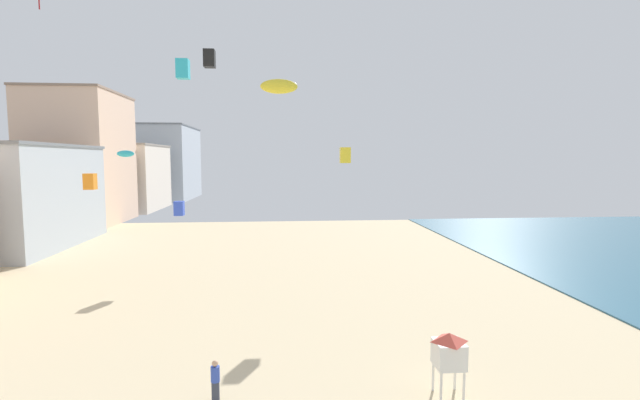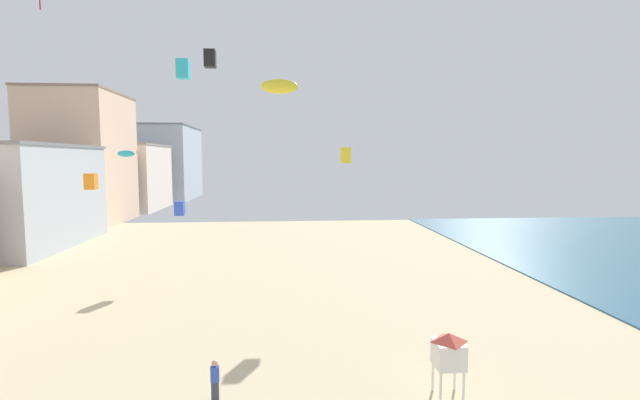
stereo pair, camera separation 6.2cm
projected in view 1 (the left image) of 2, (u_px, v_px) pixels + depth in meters
name	position (u px, v px, depth m)	size (l,w,h in m)	color
boardwalk_hotel_mid	(4.00, 196.00, 46.59)	(13.66, 18.39, 10.86)	#ADB7C1
boardwalk_hotel_far	(81.00, 158.00, 64.41)	(11.28, 14.77, 18.86)	beige
boardwalk_hotel_distant	(124.00, 177.00, 81.95)	(13.04, 17.16, 11.97)	silver
boardwalk_hotel_furthest	(158.00, 163.00, 104.76)	(16.18, 22.25, 16.92)	#ADB7C1
kite_flyer	(215.00, 378.00, 17.09)	(0.34, 0.34, 1.64)	#383D4C
lifeguard_stand	(449.00, 351.00, 17.42)	(1.10, 1.10, 2.55)	white
kite_cyan_parafoil	(126.00, 154.00, 34.00)	(1.29, 0.36, 0.50)	#2DB7CC
kite_yellow_box	(345.00, 155.00, 32.67)	(0.73, 0.73, 1.14)	yellow
kite_cyan_box	(183.00, 69.00, 24.86)	(0.67, 0.67, 1.06)	#2DB7CC
kite_yellow_parafoil	(279.00, 86.00, 34.09)	(2.85, 0.79, 1.11)	yellow
kite_black_box	(209.00, 59.00, 38.16)	(0.94, 0.94, 1.48)	black
kite_blue_box_2	(179.00, 208.00, 35.45)	(0.72, 0.72, 1.13)	blue
kite_orange_box	(90.00, 182.00, 37.41)	(0.86, 0.86, 1.35)	orange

